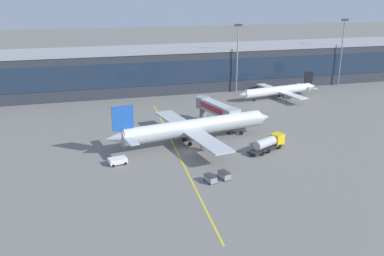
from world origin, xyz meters
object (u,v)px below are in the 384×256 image
object	(u,v)px
baggage_cart_1	(224,175)
commuter_jet_far	(279,90)
fuel_tanker	(269,143)
baggage_cart_0	(210,178)
main_airliner	(194,127)
pushback_tug	(118,160)

from	to	relation	value
baggage_cart_1	commuter_jet_far	size ratio (longest dim) A/B	0.09
fuel_tanker	commuter_jet_far	xyz separation A→B (m)	(25.14, 44.60, 1.02)
fuel_tanker	baggage_cart_0	world-z (taller)	fuel_tanker
main_airliner	baggage_cart_0	distance (m)	22.63
pushback_tug	baggage_cart_0	distance (m)	21.41
baggage_cart_1	commuter_jet_far	bearing A→B (deg)	54.46
commuter_jet_far	main_airliner	bearing A→B (deg)	-139.02
baggage_cart_1	commuter_jet_far	xyz separation A→B (m)	(40.40, 56.56, 1.98)
baggage_cart_0	baggage_cart_1	size ratio (longest dim) A/B	1.00
fuel_tanker	baggage_cart_0	size ratio (longest dim) A/B	3.66
main_airliner	commuter_jet_far	distance (m)	53.57
fuel_tanker	commuter_jet_far	bearing A→B (deg)	60.59
baggage_cart_1	commuter_jet_far	distance (m)	69.53
baggage_cart_0	commuter_jet_far	bearing A→B (deg)	52.80
fuel_tanker	baggage_cart_0	distance (m)	22.36
fuel_tanker	commuter_jet_far	size ratio (longest dim) A/B	0.34
main_airliner	pushback_tug	size ratio (longest dim) A/B	10.45
main_airliner	baggage_cart_1	bearing A→B (deg)	-89.92
pushback_tug	commuter_jet_far	xyz separation A→B (m)	(59.81, 43.44, 1.91)
main_airliner	commuter_jet_far	xyz separation A→B (m)	(40.43, 35.13, -1.25)
baggage_cart_0	baggage_cart_1	world-z (taller)	same
main_airliner	baggage_cart_1	distance (m)	21.67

